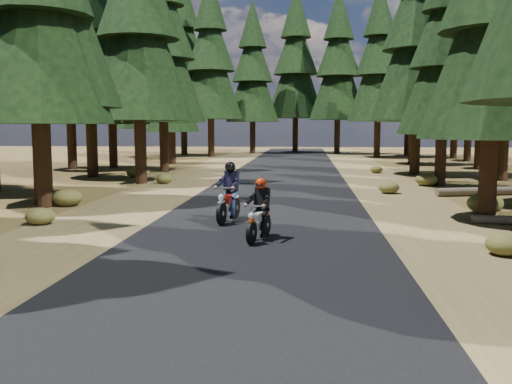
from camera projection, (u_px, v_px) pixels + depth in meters
The scene contains 9 objects.
ground at pixel (250, 254), 11.68m from camera, with size 120.00×120.00×0.00m, color #4D371B.
road at pixel (267, 215), 16.62m from camera, with size 6.00×100.00×0.01m, color black.
shoulder_l at pixel (113, 213), 17.03m from camera, with size 3.20×100.00×0.01m, color brown.
shoulder_r at pixel (428, 218), 16.22m from camera, with size 3.20×100.00×0.01m, color brown.
pine_forest at pixel (287, 30), 31.59m from camera, with size 34.59×55.08×16.32m.
log_near at pixel (495, 191), 21.50m from camera, with size 0.32×0.32×4.77m, color #4C4233.
understory_shrubs at pixel (274, 199), 18.43m from camera, with size 14.96×29.79×0.63m.
rider_lead at pixel (259, 220), 12.95m from camera, with size 0.84×1.66×1.42m.
rider_follow at pixel (229, 202), 15.52m from camera, with size 0.88×1.89×1.63m.
Camera 1 is at (1.14, -11.40, 2.60)m, focal length 40.00 mm.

